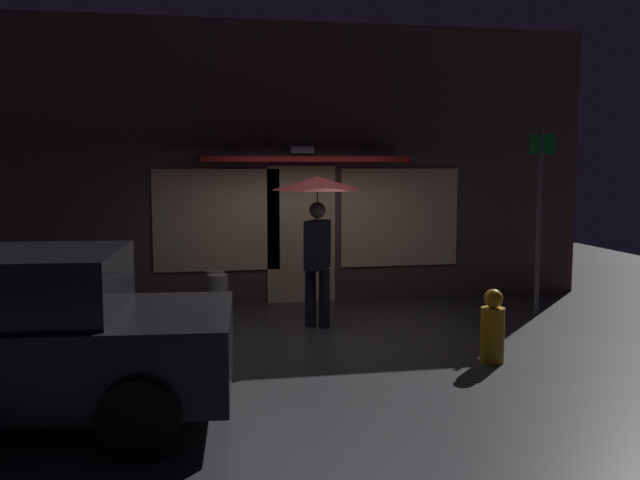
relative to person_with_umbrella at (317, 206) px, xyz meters
name	(u,v)px	position (x,y,z in m)	size (l,w,h in m)	color
ground_plane	(329,334)	(0.07, -0.42, -1.66)	(18.00, 18.00, 0.00)	#38353A
building_facade	(300,166)	(0.07, 1.92, 0.54)	(9.62, 1.00, 4.45)	brown
person_with_umbrella	(317,206)	(0.00, 0.00, 0.00)	(1.23, 1.23, 2.06)	black
street_sign_post	(539,210)	(3.37, 0.21, -0.11)	(0.40, 0.07, 2.76)	#595B60
sidewalk_bollard	(215,292)	(-1.34, 1.20, -1.34)	(0.29, 0.29, 0.63)	#B2A899
sidewalk_bollard_2	(218,300)	(-1.33, 0.41, -1.31)	(0.29, 0.29, 0.70)	#B2A899
fire_hydrant	(493,329)	(1.61, -2.08, -1.27)	(0.27, 0.27, 0.84)	gold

